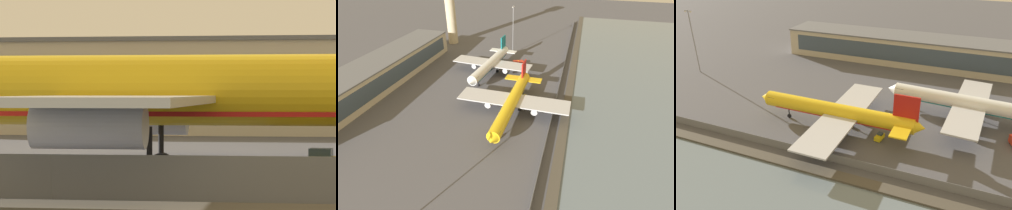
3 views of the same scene
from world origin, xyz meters
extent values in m
plane|color=#4C4C51|center=(0.00, 0.00, 0.00)|extent=(500.00, 500.00, 0.00)
cube|color=#474238|center=(0.00, -20.50, 0.25)|extent=(320.00, 3.00, 0.50)
cube|color=slate|center=(0.00, -16.00, 1.12)|extent=(280.00, 0.08, 2.23)
cylinder|color=slate|center=(0.00, -16.00, 1.12)|extent=(0.10, 0.10, 2.23)
cylinder|color=yellow|center=(-0.41, -1.34, 5.17)|extent=(42.56, 4.45, 4.22)
cube|color=red|center=(-0.41, -1.34, 4.01)|extent=(36.17, 3.57, 0.76)
cube|color=#B7BABF|center=(1.66, -11.56, 4.65)|extent=(9.47, 20.47, 0.42)
cube|color=#B7BABF|center=(1.77, 8.86, 4.65)|extent=(9.47, 20.47, 0.42)
cylinder|color=#B7BABF|center=(0.39, -9.92, 3.27)|extent=(5.97, 2.35, 2.32)
cylinder|color=#B7BABF|center=(0.48, 7.23, 3.27)|extent=(5.97, 2.35, 2.32)
cylinder|color=black|center=(2.55, -3.57, 1.83)|extent=(0.34, 0.34, 2.47)
cylinder|color=black|center=(2.55, -3.57, 0.59)|extent=(1.36, 0.96, 1.36)
cylinder|color=black|center=(2.57, 0.86, 1.83)|extent=(0.34, 0.34, 2.47)
cylinder|color=black|center=(2.57, 0.86, 0.59)|extent=(1.36, 0.96, 1.36)
cone|color=white|center=(9.72, 18.71, 5.29)|extent=(3.09, 4.29, 4.10)
cube|color=#232D3D|center=(12.47, 18.52, 5.83)|extent=(2.63, 3.83, 1.30)
cube|color=yellow|center=(12.30, -2.57, 0.75)|extent=(2.09, 3.41, 1.11)
cube|color=#283847|center=(12.36, -2.17, 1.55)|extent=(1.44, 1.31, 0.50)
cylinder|color=black|center=(11.79, -1.48, 0.35)|extent=(0.33, 0.73, 0.70)
cylinder|color=black|center=(13.13, -1.70, 0.35)|extent=(0.33, 0.73, 0.70)
cylinder|color=black|center=(11.47, -3.44, 0.35)|extent=(0.33, 0.73, 0.70)
cylinder|color=black|center=(12.81, -3.65, 0.35)|extent=(0.33, 0.73, 0.70)
cube|color=#BCB299|center=(3.63, 60.25, 5.46)|extent=(99.77, 17.16, 10.92)
cube|color=#3D4C5B|center=(3.63, 51.59, 6.00)|extent=(91.79, 0.16, 6.55)
cube|color=#5B5E63|center=(3.63, 60.25, 11.17)|extent=(100.37, 17.76, 0.50)
camera|label=1|loc=(11.48, -59.46, 5.09)|focal=105.00mm
camera|label=2|loc=(-78.30, -21.28, 53.40)|focal=28.00mm
camera|label=3|loc=(31.55, -72.12, 45.65)|focal=35.00mm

